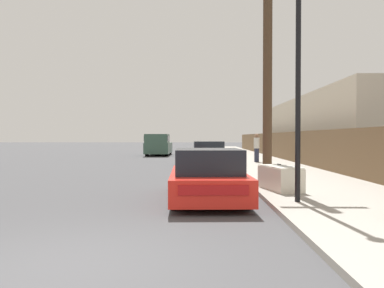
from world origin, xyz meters
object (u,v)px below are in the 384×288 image
car_parked_mid (208,154)px  pickup_truck (158,145)px  parked_sports_car_red (208,177)px  utility_pole (268,61)px  street_lamp (298,70)px  discarded_fridge (280,178)px  pedestrian (257,147)px

car_parked_mid → pickup_truck: pickup_truck is taller
parked_sports_car_red → utility_pole: (2.00, 2.78, 3.47)m
street_lamp → utility_pole: bearing=90.6°
discarded_fridge → pickup_truck: pickup_truck is taller
pickup_truck → street_lamp: street_lamp is taller
pedestrian → discarded_fridge: bearing=-95.6°
discarded_fridge → street_lamp: street_lamp is taller
discarded_fridge → parked_sports_car_red: 2.34m
street_lamp → pedestrian: 13.89m
pickup_truck → discarded_fridge: bearing=104.3°
parked_sports_car_red → pickup_truck: bearing=97.1°
car_parked_mid → street_lamp: size_ratio=0.86×
car_parked_mid → street_lamp: street_lamp is taller
street_lamp → parked_sports_car_red: bearing=158.2°
discarded_fridge → street_lamp: 3.28m
discarded_fridge → car_parked_mid: size_ratio=0.38×
pickup_truck → street_lamp: bearing=103.1°
pedestrian → car_parked_mid: bearing=-160.1°
car_parked_mid → pedestrian: (2.91, 1.05, 0.35)m
discarded_fridge → street_lamp: (-0.02, -1.93, 2.65)m
pedestrian → pickup_truck: bearing=124.5°
discarded_fridge → utility_pole: (-0.06, 1.66, 3.61)m
car_parked_mid → street_lamp: (1.73, -12.62, 2.46)m
pickup_truck → pedestrian: size_ratio=3.28×
car_parked_mid → street_lamp: bearing=-83.9°
discarded_fridge → pedestrian: size_ratio=1.01×
parked_sports_car_red → street_lamp: bearing=-23.9°
parked_sports_car_red → pedestrian: (3.21, 12.87, 0.39)m
discarded_fridge → utility_pole: size_ratio=0.22×
utility_pole → discarded_fridge: bearing=-88.0°
car_parked_mid → pedestrian: size_ratio=2.64×
parked_sports_car_red → pedestrian: 13.27m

